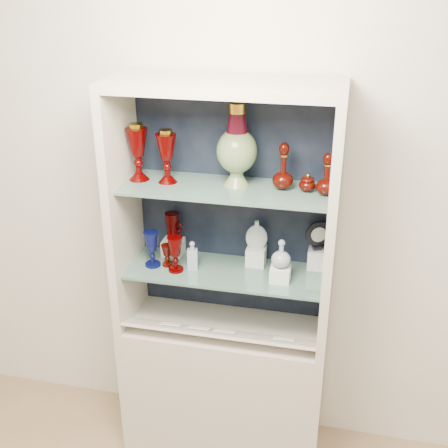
% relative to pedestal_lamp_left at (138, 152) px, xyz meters
% --- Properties ---
extents(wall_back, '(3.50, 0.02, 2.80)m').
position_rel_pedestal_lamp_left_xyz_m(wall_back, '(0.41, 0.18, -0.20)').
color(wall_back, beige).
rests_on(wall_back, ground).
extents(cabinet_base, '(1.00, 0.40, 0.75)m').
position_rel_pedestal_lamp_left_xyz_m(cabinet_base, '(0.41, -0.04, -1.23)').
color(cabinet_base, beige).
rests_on(cabinet_base, ground).
extents(cabinet_back_panel, '(0.98, 0.02, 1.15)m').
position_rel_pedestal_lamp_left_xyz_m(cabinet_back_panel, '(0.41, 0.15, -0.28)').
color(cabinet_back_panel, black).
rests_on(cabinet_back_panel, cabinet_base).
extents(cabinet_side_left, '(0.04, 0.40, 1.15)m').
position_rel_pedestal_lamp_left_xyz_m(cabinet_side_left, '(-0.07, -0.04, -0.28)').
color(cabinet_side_left, beige).
rests_on(cabinet_side_left, cabinet_base).
extents(cabinet_side_right, '(0.04, 0.40, 1.15)m').
position_rel_pedestal_lamp_left_xyz_m(cabinet_side_right, '(0.89, -0.04, -0.28)').
color(cabinet_side_right, beige).
rests_on(cabinet_side_right, cabinet_base).
extents(cabinet_top_cap, '(1.00, 0.40, 0.04)m').
position_rel_pedestal_lamp_left_xyz_m(cabinet_top_cap, '(0.41, -0.04, 0.32)').
color(cabinet_top_cap, beige).
rests_on(cabinet_top_cap, cabinet_side_left).
extents(shelf_lower, '(0.92, 0.34, 0.01)m').
position_rel_pedestal_lamp_left_xyz_m(shelf_lower, '(0.41, -0.02, -0.56)').
color(shelf_lower, slate).
rests_on(shelf_lower, cabinet_side_left).
extents(shelf_upper, '(0.92, 0.34, 0.01)m').
position_rel_pedestal_lamp_left_xyz_m(shelf_upper, '(0.41, -0.02, -0.14)').
color(shelf_upper, slate).
rests_on(shelf_upper, cabinet_side_left).
extents(label_ledge, '(0.92, 0.17, 0.09)m').
position_rel_pedestal_lamp_left_xyz_m(label_ledge, '(0.41, -0.15, -0.82)').
color(label_ledge, beige).
rests_on(label_ledge, cabinet_base).
extents(label_card_0, '(0.10, 0.06, 0.03)m').
position_rel_pedestal_lamp_left_xyz_m(label_card_0, '(0.44, -0.15, -0.81)').
color(label_card_0, white).
rests_on(label_card_0, label_ledge).
extents(label_card_1, '(0.10, 0.06, 0.03)m').
position_rel_pedestal_lamp_left_xyz_m(label_card_1, '(0.17, -0.15, -0.81)').
color(label_card_1, white).
rests_on(label_card_1, label_ledge).
extents(label_card_2, '(0.10, 0.06, 0.03)m').
position_rel_pedestal_lamp_left_xyz_m(label_card_2, '(0.72, -0.15, -0.81)').
color(label_card_2, white).
rests_on(label_card_2, label_ledge).
extents(label_card_3, '(0.10, 0.06, 0.03)m').
position_rel_pedestal_lamp_left_xyz_m(label_card_3, '(0.31, -0.15, -0.81)').
color(label_card_3, white).
rests_on(label_card_3, label_ledge).
extents(pedestal_lamp_left, '(0.11, 0.11, 0.26)m').
position_rel_pedestal_lamp_left_xyz_m(pedestal_lamp_left, '(0.00, 0.00, 0.00)').
color(pedestal_lamp_left, '#400000').
rests_on(pedestal_lamp_left, shelf_upper).
extents(pedestal_lamp_right, '(0.12, 0.12, 0.24)m').
position_rel_pedestal_lamp_left_xyz_m(pedestal_lamp_right, '(0.14, -0.01, -0.01)').
color(pedestal_lamp_right, '#400000').
rests_on(pedestal_lamp_right, shelf_upper).
extents(enamel_urn, '(0.22, 0.22, 0.37)m').
position_rel_pedestal_lamp_left_xyz_m(enamel_urn, '(0.45, 0.03, 0.05)').
color(enamel_urn, '#114A23').
rests_on(enamel_urn, shelf_upper).
extents(ruby_decanter_a, '(0.12, 0.12, 0.24)m').
position_rel_pedestal_lamp_left_xyz_m(ruby_decanter_a, '(0.66, 0.02, -0.01)').
color(ruby_decanter_a, '#3B0701').
rests_on(ruby_decanter_a, shelf_upper).
extents(ruby_decanter_b, '(0.11, 0.11, 0.20)m').
position_rel_pedestal_lamp_left_xyz_m(ruby_decanter_b, '(0.85, -0.01, -0.03)').
color(ruby_decanter_b, '#3B0701').
rests_on(ruby_decanter_b, shelf_upper).
extents(lidded_bowl, '(0.08, 0.08, 0.08)m').
position_rel_pedestal_lamp_left_xyz_m(lidded_bowl, '(0.77, 0.02, -0.09)').
color(lidded_bowl, '#3B0701').
rests_on(lidded_bowl, shelf_upper).
extents(cobalt_goblet, '(0.10, 0.10, 0.18)m').
position_rel_pedestal_lamp_left_xyz_m(cobalt_goblet, '(0.06, -0.04, -0.46)').
color(cobalt_goblet, '#0A0F46').
rests_on(cobalt_goblet, shelf_lower).
extents(ruby_goblet_tall, '(0.09, 0.09, 0.18)m').
position_rel_pedestal_lamp_left_xyz_m(ruby_goblet_tall, '(0.18, -0.07, -0.46)').
color(ruby_goblet_tall, '#400000').
rests_on(ruby_goblet_tall, shelf_lower).
extents(ruby_goblet_small, '(0.06, 0.06, 0.11)m').
position_rel_pedestal_lamp_left_xyz_m(ruby_goblet_small, '(0.13, -0.03, -0.50)').
color(ruby_goblet_small, '#3B0701').
rests_on(ruby_goblet_small, shelf_lower).
extents(riser_ruby_pitcher, '(0.10, 0.10, 0.08)m').
position_rel_pedestal_lamp_left_xyz_m(riser_ruby_pitcher, '(0.12, 0.09, -0.51)').
color(riser_ruby_pitcher, silver).
rests_on(riser_ruby_pitcher, shelf_lower).
extents(ruby_pitcher, '(0.12, 0.10, 0.14)m').
position_rel_pedestal_lamp_left_xyz_m(ruby_pitcher, '(0.12, 0.09, -0.40)').
color(ruby_pitcher, '#400000').
rests_on(ruby_pitcher, riser_ruby_pitcher).
extents(clear_square_bottle, '(0.06, 0.06, 0.14)m').
position_rel_pedestal_lamp_left_xyz_m(clear_square_bottle, '(0.25, -0.03, -0.48)').
color(clear_square_bottle, '#909BA8').
rests_on(clear_square_bottle, shelf_lower).
extents(riser_flat_flask, '(0.09, 0.09, 0.09)m').
position_rel_pedestal_lamp_left_xyz_m(riser_flat_flask, '(0.54, 0.08, -0.51)').
color(riser_flat_flask, silver).
rests_on(riser_flat_flask, shelf_lower).
extents(flat_flask, '(0.11, 0.05, 0.14)m').
position_rel_pedestal_lamp_left_xyz_m(flat_flask, '(0.54, 0.08, -0.39)').
color(flat_flask, silver).
rests_on(flat_flask, riser_flat_flask).
extents(riser_clear_round_decanter, '(0.09, 0.09, 0.07)m').
position_rel_pedestal_lamp_left_xyz_m(riser_clear_round_decanter, '(0.68, -0.05, -0.52)').
color(riser_clear_round_decanter, silver).
rests_on(riser_clear_round_decanter, shelf_lower).
extents(clear_round_decanter, '(0.11, 0.11, 0.13)m').
position_rel_pedestal_lamp_left_xyz_m(clear_round_decanter, '(0.68, -0.05, -0.42)').
color(clear_round_decanter, '#909BA8').
rests_on(clear_round_decanter, riser_clear_round_decanter).
extents(riser_cameo_medallion, '(0.08, 0.08, 0.10)m').
position_rel_pedestal_lamp_left_xyz_m(riser_cameo_medallion, '(0.83, 0.10, -0.50)').
color(riser_cameo_medallion, silver).
rests_on(riser_cameo_medallion, shelf_lower).
extents(cameo_medallion, '(0.13, 0.09, 0.14)m').
position_rel_pedestal_lamp_left_xyz_m(cameo_medallion, '(0.83, 0.10, -0.38)').
color(cameo_medallion, black).
rests_on(cameo_medallion, riser_cameo_medallion).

